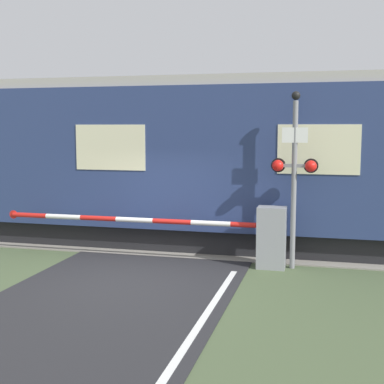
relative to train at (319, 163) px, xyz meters
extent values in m
plane|color=#475638|center=(-3.42, -3.46, -2.13)|extent=(80.00, 80.00, 0.00)
cube|color=gray|center=(-3.42, 0.00, -2.12)|extent=(36.00, 3.20, 0.03)
cube|color=#595451|center=(-3.42, -0.72, -2.05)|extent=(36.00, 0.08, 0.10)
cube|color=#595451|center=(-3.42, 0.72, -2.05)|extent=(36.00, 0.08, 0.10)
cube|color=black|center=(0.00, 0.00, -1.83)|extent=(15.97, 2.34, 0.60)
cube|color=navy|center=(0.00, 0.00, 0.13)|extent=(17.35, 2.75, 3.33)
cube|color=#ADA89E|center=(0.00, 0.00, 1.92)|extent=(17.01, 2.53, 0.24)
cube|color=beige|center=(0.00, -1.38, 0.38)|extent=(1.74, 0.02, 1.06)
cube|color=beige|center=(-4.77, -1.38, 0.38)|extent=(1.74, 0.02, 1.06)
cube|color=gray|center=(-0.91, -1.91, -1.47)|extent=(0.60, 0.44, 1.32)
cylinder|color=gray|center=(-0.91, -1.91, -1.22)|extent=(0.16, 0.16, 0.18)
cylinder|color=red|center=(-1.35, -1.91, -1.22)|extent=(0.88, 0.11, 0.11)
cylinder|color=white|center=(-2.23, -1.91, -1.22)|extent=(0.88, 0.11, 0.11)
cylinder|color=red|center=(-3.11, -1.91, -1.22)|extent=(0.88, 0.11, 0.11)
cylinder|color=white|center=(-3.99, -1.91, -1.22)|extent=(0.88, 0.11, 0.11)
cylinder|color=red|center=(-4.87, -1.91, -1.22)|extent=(0.88, 0.11, 0.11)
cylinder|color=white|center=(-5.76, -1.91, -1.22)|extent=(0.88, 0.11, 0.11)
cylinder|color=red|center=(-6.64, -1.91, -1.22)|extent=(0.88, 0.11, 0.11)
cylinder|color=red|center=(-7.08, -1.91, -1.22)|extent=(0.20, 0.02, 0.20)
cylinder|color=gray|center=(-0.47, -1.81, -0.37)|extent=(0.11, 0.11, 3.53)
cube|color=gray|center=(-0.47, -1.81, 0.06)|extent=(0.80, 0.07, 0.07)
sphere|color=red|center=(-0.81, -1.86, 0.06)|extent=(0.24, 0.24, 0.24)
sphere|color=red|center=(-0.14, -1.86, 0.06)|extent=(0.24, 0.24, 0.24)
cylinder|color=black|center=(-0.81, -1.75, 0.06)|extent=(0.30, 0.06, 0.30)
cylinder|color=black|center=(-0.14, -1.75, 0.06)|extent=(0.30, 0.06, 0.30)
cube|color=white|center=(-0.47, -1.85, 0.69)|extent=(0.53, 0.02, 0.31)
sphere|color=black|center=(-0.47, -1.81, 1.50)|extent=(0.18, 0.18, 0.18)
camera|label=1|loc=(0.19, -13.11, 0.85)|focal=50.00mm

